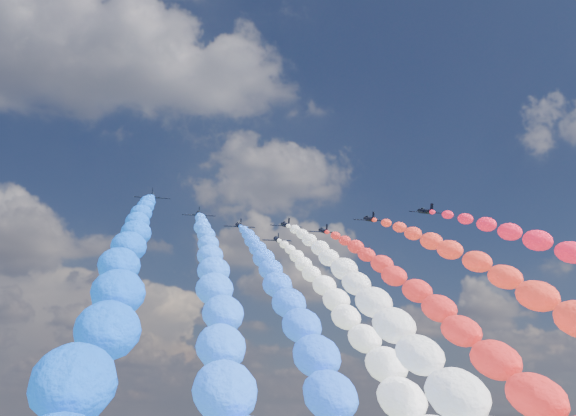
{
  "coord_description": "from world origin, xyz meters",
  "views": [
    {
      "loc": [
        -26.86,
        -158.32,
        46.88
      ],
      "look_at": [
        0.0,
        4.0,
        96.4
      ],
      "focal_mm": 43.77,
      "sensor_mm": 36.0,
      "label": 1
    }
  ],
  "objects": [
    {
      "name": "jet_7",
      "position": [
        31.81,
        -5.23,
        94.4
      ],
      "size": [
        8.4,
        11.2,
        5.59
      ],
      "primitive_type": null,
      "rotation": [
        0.32,
        0.0,
        0.04
      ],
      "color": "black"
    },
    {
      "name": "trail_4",
      "position": [
        0.76,
        -35.53,
        66.38
      ],
      "size": [
        5.7,
        123.41,
        58.88
      ],
      "primitive_type": null,
      "color": "white"
    },
    {
      "name": "jet_2",
      "position": [
        -10.94,
        14.94,
        94.4
      ],
      "size": [
        8.26,
        11.09,
        5.59
      ],
      "primitive_type": null,
      "rotation": [
        0.32,
        0.0,
        0.03
      ],
      "color": "black"
    },
    {
      "name": "jet_0",
      "position": [
        -32.4,
        -6.34,
        94.4
      ],
      "size": [
        8.19,
        11.04,
        5.59
      ],
      "primitive_type": null,
      "rotation": [
        0.32,
        0.0,
        0.02
      ],
      "color": "black"
    },
    {
      "name": "trail_2",
      "position": [
        -10.94,
        -48.21,
        66.38
      ],
      "size": [
        5.7,
        123.41,
        58.88
      ],
      "primitive_type": null,
      "color": "blue"
    },
    {
      "name": "jet_6",
      "position": [
        20.4,
        3.54,
        94.4
      ],
      "size": [
        8.09,
        10.97,
        5.59
      ],
      "primitive_type": null,
      "rotation": [
        0.32,
        0.0,
        -0.01
      ],
      "color": "black"
    },
    {
      "name": "jet_5",
      "position": [
        11.6,
        16.68,
        94.4
      ],
      "size": [
        8.13,
        11.0,
        5.59
      ],
      "primitive_type": null,
      "rotation": [
        0.32,
        0.0,
        0.02
      ],
      "color": "black"
    },
    {
      "name": "jet_3",
      "position": [
        0.79,
        12.4,
        94.4
      ],
      "size": [
        8.53,
        11.28,
        5.59
      ],
      "primitive_type": null,
      "rotation": [
        0.32,
        0.0,
        0.05
      ],
      "color": "black"
    },
    {
      "name": "trail_3",
      "position": [
        0.79,
        -50.75,
        66.38
      ],
      "size": [
        5.7,
        123.41,
        58.88
      ],
      "primitive_type": null,
      "color": "white"
    },
    {
      "name": "trail_5",
      "position": [
        11.6,
        -46.47,
        66.38
      ],
      "size": [
        5.7,
        123.41,
        58.88
      ],
      "primitive_type": null,
      "color": "red"
    },
    {
      "name": "trail_6",
      "position": [
        20.4,
        -59.61,
        66.38
      ],
      "size": [
        5.7,
        123.41,
        58.88
      ],
      "primitive_type": null,
      "color": "red"
    },
    {
      "name": "trail_1",
      "position": [
        -21.62,
        -57.07,
        66.38
      ],
      "size": [
        5.7,
        123.41,
        58.88
      ],
      "primitive_type": null,
      "color": "#2064FD"
    },
    {
      "name": "jet_4",
      "position": [
        0.76,
        27.62,
        94.4
      ],
      "size": [
        8.37,
        11.17,
        5.59
      ],
      "primitive_type": null,
      "rotation": [
        0.32,
        0.0,
        -0.04
      ],
      "color": "black"
    },
    {
      "name": "jet_1",
      "position": [
        -21.62,
        6.08,
        94.4
      ],
      "size": [
        8.04,
        10.93,
        5.59
      ],
      "primitive_type": null,
      "rotation": [
        0.32,
        0.0,
        -0.01
      ],
      "color": "black"
    },
    {
      "name": "trail_0",
      "position": [
        -32.4,
        -69.49,
        66.38
      ],
      "size": [
        5.7,
        123.41,
        58.88
      ],
      "primitive_type": null,
      "color": "blue"
    }
  ]
}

